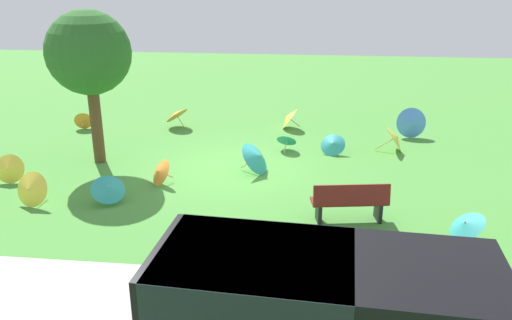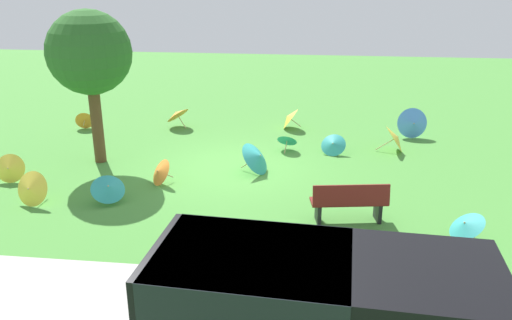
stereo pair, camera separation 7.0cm
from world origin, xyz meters
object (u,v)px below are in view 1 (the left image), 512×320
Objects in this scene: parasol_yellow_1 at (288,118)px; parasol_teal_3 at (108,188)px; park_bench at (350,202)px; parasol_teal_2 at (333,144)px; van_dark at (311,299)px; parasol_blue_1 at (412,123)px; parasol_teal_1 at (287,139)px; parasol_orange_0 at (84,120)px; shade_tree at (89,54)px; parasol_yellow_0 at (30,189)px; parasol_teal_0 at (257,157)px; parasol_yellow_3 at (8,169)px; parasol_yellow_2 at (395,138)px; parasol_orange_2 at (159,172)px; parasol_orange_1 at (176,114)px; parasol_teal_4 at (466,224)px.

parasol_yellow_1 reaches higher than parasol_teal_3.
park_bench is 1.97× the size of parasol_teal_2.
park_bench is 1.93× the size of parasol_yellow_1.
van_dark is at bearing 86.42° from parasol_teal_2.
parasol_blue_1 is (-3.05, -10.34, -0.43)m from van_dark.
parasol_teal_1 is 7.02m from parasol_orange_0.
van_dark reaches higher than parasol_orange_0.
shade_tree is 4.79× the size of parasol_yellow_1.
parasol_teal_3 reaches higher than parasol_teal_2.
parasol_yellow_0 is at bearing 39.14° from parasol_teal_1.
parasol_yellow_0 is at bearing 32.13° from parasol_teal_2.
parasol_blue_1 is at bearing -143.77° from parasol_teal_2.
park_bench is at bearing 156.01° from shade_tree.
parasol_teal_0 is 6.24m from parasol_yellow_3.
parasol_yellow_2 reaches higher than parasol_teal_2.
parasol_teal_0 is 1.33× the size of parasol_orange_2.
parasol_teal_2 is (-2.00, -1.72, -0.13)m from parasol_teal_0.
parasol_yellow_2 is at bearing 63.22° from parasol_blue_1.
parasol_yellow_0 is 11.21m from parasol_blue_1.
parasol_teal_0 is at bearing 38.24° from parasol_blue_1.
parasol_teal_3 is at bearing 162.76° from parasol_yellow_3.
parasol_blue_1 is at bearing -110.29° from park_bench.
park_bench is at bearing 144.80° from parasol_orange_0.
shade_tree is 9.84m from parasol_blue_1.
parasol_teal_3 is (5.40, -0.34, -0.08)m from park_bench.
van_dark is 9.26m from parasol_yellow_2.
parasol_yellow_0 is 0.86× the size of parasol_orange_1.
parasol_yellow_0 reaches higher than parasol_teal_3.
van_dark is 7.60m from parasol_yellow_0.
parasol_teal_0 is at bearing 129.48° from parasol_orange_1.
park_bench reaches higher than parasol_teal_4.
parasol_teal_3 is at bearing -7.46° from parasol_teal_4.
parasol_blue_1 is at bearing -146.73° from parasol_yellow_0.
parasol_yellow_2 is 0.95× the size of parasol_blue_1.
parasol_teal_1 is at bearing 4.88° from parasol_yellow_2.
van_dark is 5.48× the size of parasol_yellow_1.
parasol_teal_2 is (-6.85, -4.30, -0.10)m from parasol_yellow_0.
parasol_blue_1 reaches higher than parasol_yellow_1.
parasol_yellow_0 is at bearing 28.07° from parasol_teal_0.
parasol_yellow_2 is 1.88m from parasol_teal_2.
parasol_teal_0 reaches higher than parasol_teal_2.
van_dark is 6.47m from parasol_teal_3.
parasol_teal_3 is at bearing 90.15° from parasol_orange_1.
parasol_teal_4 is (-2.43, 4.99, 0.11)m from parasol_teal_2.
van_dark is at bearing 135.83° from parasol_teal_3.
parasol_teal_2 is (-4.33, -2.77, -0.03)m from parasol_orange_2.
park_bench is 2.48× the size of parasol_teal_1.
parasol_orange_2 is 0.95× the size of parasol_teal_4.
parasol_orange_2 is at bearing 99.77° from parasol_orange_1.
parasol_blue_1 is 6.84m from parasol_teal_4.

